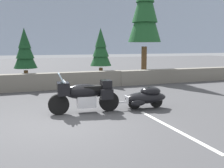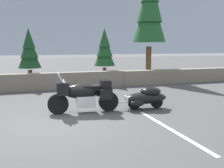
{
  "view_description": "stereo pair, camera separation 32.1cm",
  "coord_description": "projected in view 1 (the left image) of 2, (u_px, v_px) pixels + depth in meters",
  "views": [
    {
      "loc": [
        -1.19,
        -7.0,
        2.16
      ],
      "look_at": [
        1.85,
        1.19,
        0.85
      ],
      "focal_mm": 40.72,
      "sensor_mm": 36.0,
      "label": 1
    },
    {
      "loc": [
        -0.89,
        -7.1,
        2.16
      ],
      "look_at": [
        1.85,
        1.19,
        0.85
      ],
      "focal_mm": 40.72,
      "sensor_mm": 36.0,
      "label": 2
    }
  ],
  "objects": [
    {
      "name": "ground_plane",
      "position": [
        66.0,
        123.0,
        7.22
      ],
      "size": [
        80.0,
        80.0,
        0.0
      ],
      "primitive_type": "plane",
      "color": "#424244"
    },
    {
      "name": "stone_guard_wall",
      "position": [
        42.0,
        81.0,
        12.53
      ],
      "size": [
        24.0,
        0.6,
        0.9
      ],
      "color": "slate",
      "rests_on": "ground"
    },
    {
      "name": "distant_ridgeline",
      "position": [
        20.0,
        30.0,
        94.86
      ],
      "size": [
        240.0,
        80.0,
        16.0
      ],
      "primitive_type": "cube",
      "color": "#99A8BF",
      "rests_on": "ground"
    },
    {
      "name": "touring_motorcycle",
      "position": [
        84.0,
        94.0,
        8.2
      ],
      "size": [
        2.31,
        0.84,
        1.33
      ],
      "color": "black",
      "rests_on": "ground"
    },
    {
      "name": "car_shaped_trailer",
      "position": [
        146.0,
        97.0,
        8.83
      ],
      "size": [
        2.22,
        0.83,
        0.76
      ],
      "color": "black",
      "rests_on": "ground"
    },
    {
      "name": "pine_tree_tall",
      "position": [
        145.0,
        6.0,
        15.86
      ],
      "size": [
        2.08,
        2.08,
        7.37
      ],
      "color": "brown",
      "rests_on": "ground"
    },
    {
      "name": "pine_tree_secondary",
      "position": [
        101.0,
        49.0,
        14.49
      ],
      "size": [
        1.21,
        1.21,
        3.18
      ],
      "color": "brown",
      "rests_on": "ground"
    },
    {
      "name": "pine_tree_far_right",
      "position": [
        25.0,
        50.0,
        13.17
      ],
      "size": [
        1.2,
        1.2,
        3.09
      ],
      "color": "brown",
      "rests_on": "ground"
    },
    {
      "name": "parking_stripe_marker",
      "position": [
        173.0,
        128.0,
        6.71
      ],
      "size": [
        0.12,
        3.6,
        0.01
      ],
      "primitive_type": "cube",
      "color": "silver",
      "rests_on": "ground"
    }
  ]
}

